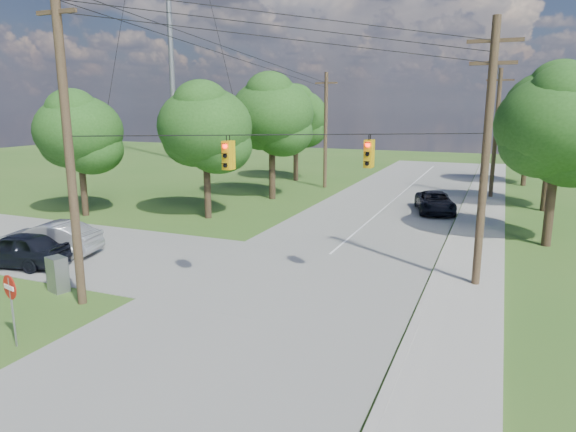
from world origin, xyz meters
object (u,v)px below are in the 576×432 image
at_px(do_not_enter_sign, 10,295).
at_px(car_main_north, 435,202).
at_px(pole_sw, 67,135).
at_px(pole_north_e, 496,133).
at_px(control_cabinet, 58,274).
at_px(pole_north_w, 326,130).
at_px(pole_ne, 486,152).
at_px(car_cross_silver, 49,239).
at_px(car_cross_dark, 17,249).

bearing_deg(do_not_enter_sign, car_main_north, 84.19).
height_order(pole_sw, car_main_north, pole_sw).
xyz_separation_m(pole_north_e, control_cabinet, (-15.28, -29.00, -4.42)).
relative_size(pole_sw, car_main_north, 2.38).
xyz_separation_m(pole_north_w, do_not_enter_sign, (1.15, -33.10, -3.45)).
distance_m(pole_ne, car_main_north, 15.60).
xyz_separation_m(pole_north_w, car_cross_silver, (-5.72, -25.36, -4.28)).
relative_size(pole_ne, pole_north_w, 1.05).
relative_size(car_cross_silver, control_cabinet, 3.49).
height_order(pole_north_w, car_cross_silver, pole_north_w).
distance_m(pole_ne, pole_north_w, 26.03).
xyz_separation_m(pole_ne, car_main_north, (-3.40, 14.47, -4.74)).
bearing_deg(car_main_north, do_not_enter_sign, -124.74).
bearing_deg(pole_north_e, car_cross_dark, -125.52).
xyz_separation_m(pole_sw, pole_ne, (13.50, 7.60, -0.76)).
height_order(pole_sw, pole_north_e, pole_sw).
xyz_separation_m(car_main_north, do_not_enter_sign, (-9.35, -25.57, 0.95)).
distance_m(car_cross_silver, car_main_north, 24.10).
relative_size(pole_north_w, car_cross_dark, 2.13).
bearing_deg(pole_north_w, control_cabinet, -92.73).
relative_size(pole_north_e, car_cross_silver, 2.02).
xyz_separation_m(pole_north_e, do_not_enter_sign, (-12.75, -33.10, -3.45)).
bearing_deg(pole_ne, car_cross_dark, -164.78).
relative_size(control_cabinet, do_not_enter_sign, 0.62).
distance_m(pole_north_e, car_cross_dark, 33.82).
height_order(pole_sw, pole_north_w, pole_sw).
distance_m(pole_north_e, car_main_north, 9.36).
relative_size(pole_north_w, do_not_enter_sign, 4.34).
bearing_deg(pole_sw, pole_north_e, 65.48).
bearing_deg(pole_north_e, pole_ne, -90.00).
bearing_deg(car_cross_dark, car_cross_silver, 174.04).
xyz_separation_m(car_main_north, control_cabinet, (-11.88, -21.47, -0.02)).
bearing_deg(pole_north_e, car_cross_silver, -127.72).
bearing_deg(pole_north_e, control_cabinet, -117.79).
height_order(pole_north_e, control_cabinet, pole_north_e).
relative_size(pole_north_w, car_cross_silver, 2.02).
relative_size(car_cross_dark, do_not_enter_sign, 2.04).
relative_size(pole_sw, do_not_enter_sign, 5.21).
xyz_separation_m(pole_ne, pole_north_e, (-0.00, 22.00, -0.34)).
bearing_deg(pole_north_e, pole_sw, -114.52).
height_order(control_cabinet, do_not_enter_sign, do_not_enter_sign).
bearing_deg(car_cross_silver, pole_north_w, 154.80).
height_order(pole_sw, control_cabinet, pole_sw).
bearing_deg(pole_ne, car_main_north, 103.22).
relative_size(pole_ne, car_main_north, 2.08).
xyz_separation_m(car_cross_dark, car_main_north, (16.09, 19.77, -0.10)).
height_order(car_main_north, do_not_enter_sign, do_not_enter_sign).
bearing_deg(pole_ne, pole_sw, -150.62).
height_order(car_main_north, control_cabinet, car_main_north).
bearing_deg(car_main_north, pole_sw, -129.24).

